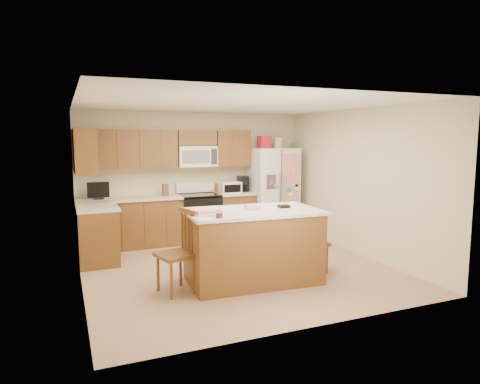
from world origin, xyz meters
name	(u,v)px	position (x,y,z in m)	size (l,w,h in m)	color
ground	(236,268)	(0.00, 0.00, 0.00)	(4.50, 4.50, 0.00)	#A87250
room_shell	(236,176)	(0.00, 0.00, 1.44)	(4.60, 4.60, 2.52)	beige
cabinetry	(149,198)	(-0.98, 1.79, 0.91)	(3.36, 1.56, 2.15)	brown
stove	(199,217)	(0.00, 1.94, 0.47)	(0.76, 0.65, 1.13)	black
refrigerator	(272,191)	(1.57, 1.87, 0.92)	(0.90, 0.79, 2.04)	white
island	(253,246)	(-0.01, -0.65, 0.51)	(1.91, 1.18, 1.11)	brown
windsor_chair_left	(178,254)	(-1.09, -0.66, 0.51)	(0.54, 0.56, 1.09)	brown
windsor_chair_back	(231,242)	(-0.11, -0.08, 0.44)	(0.48, 0.47, 0.93)	brown
windsor_chair_right	(312,242)	(1.01, -0.56, 0.45)	(0.46, 0.47, 0.95)	brown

